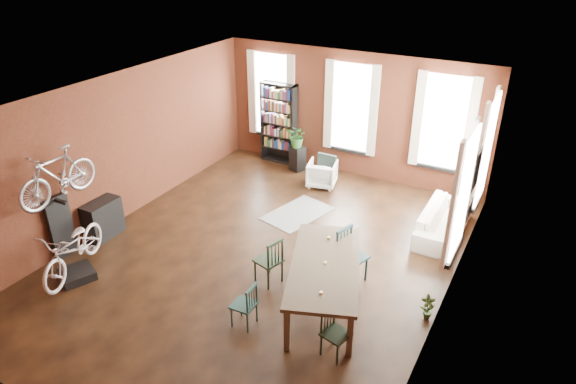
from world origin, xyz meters
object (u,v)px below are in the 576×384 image
Objects in this scene: dining_chair_a at (244,304)px; cream_sofa at (445,217)px; dining_table at (324,284)px; bicycle_floor at (69,228)px; bike_trainer at (77,274)px; dining_chair_b at (268,260)px; console_table at (103,219)px; dining_chair_c at (336,334)px; bookshelf at (279,123)px; white_armchair at (322,173)px; dining_chair_d at (352,257)px; plant_stand at (298,158)px.

cream_sofa is at bearing 151.97° from dining_chair_a.
dining_table is 4.59m from bicycle_floor.
cream_sofa reaches higher than bike_trainer.
dining_table is 2.67× the size of dining_chair_b.
console_table reaches higher than dining_chair_a.
dining_table is at bearing 159.66° from cream_sofa.
dining_chair_c is at bearing 6.10° from bike_trainer.
bicycle_floor is at bearing -94.98° from bookshelf.
dining_chair_a is at bearing 27.50° from dining_chair_b.
dining_table is 3.54m from cream_sofa.
white_armchair is at bearing 55.55° from console_table.
console_table is 1.65m from bicycle_floor.
bike_trainer is (-4.33, -1.51, -0.34)m from dining_table.
console_table is at bearing 161.61° from dining_table.
dining_chair_c reaches higher than dining_chair_a.
dining_chair_d is 0.56× the size of bicycle_floor.
dining_chair_a is at bearing 107.06° from dining_chair_c.
cream_sofa is 7.37m from bike_trainer.
dining_table is at bearing -53.47° from bookshelf.
bookshelf is (-2.79, 6.09, 0.70)m from dining_chair_a.
dining_chair_b is at bearing 27.26° from bike_trainer.
dining_chair_b is at bearing -68.40° from plant_stand.
plant_stand is 0.36× the size of bicycle_floor.
dining_chair_a is 0.38× the size of cream_sofa.
bookshelf is (-4.37, 6.00, 0.69)m from dining_chair_c.
dining_table is at bearing 2.06° from console_table.
dining_table reaches higher than dining_chair_c.
bicycle_floor is (-5.52, -4.82, 0.68)m from cream_sofa.
bicycle_floor reaches higher than dining_chair_a.
plant_stand is (-3.64, 5.71, -0.08)m from dining_chair_c.
dining_chair_a reaches higher than plant_stand.
dining_chair_b is 1.51m from dining_chair_d.
dining_table is 6.28m from bookshelf.
cream_sofa is 2.60× the size of console_table.
console_table is at bearing 119.33° from cream_sofa.
bicycle_floor reaches higher than cream_sofa.
dining_chair_a is at bearing -10.64° from bicycle_floor.
cream_sofa is (2.40, 3.21, -0.06)m from dining_chair_b.
dining_chair_b is at bearing 4.40° from console_table.
white_armchair is 0.38× the size of bicycle_floor.
cream_sofa reaches higher than white_armchair.
bike_trainer is at bearing -46.63° from dining_chair_b.
cream_sofa is at bearing 49.21° from dining_table.
dining_chair_b is 3.84m from console_table.
dining_chair_a is 6.15m from plant_stand.
bike_trainer is 0.87× the size of plant_stand.
console_table is at bearing -103.83° from bookshelf.
dining_chair_d is 3.96m from white_armchair.
dining_chair_b reaches higher than dining_chair_c.
console_table is at bearing -69.49° from dining_chair_b.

